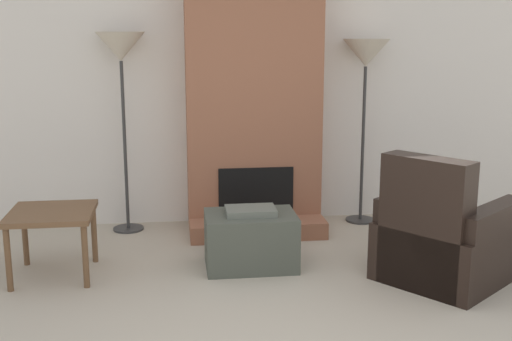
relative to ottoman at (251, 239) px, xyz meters
name	(u,v)px	position (x,y,z in m)	size (l,w,h in m)	color
wall_back	(250,85)	(0.15, 1.33, 1.08)	(7.56, 0.06, 2.60)	silver
fireplace	(253,93)	(0.15, 1.07, 1.03)	(1.21, 0.75, 2.60)	#935B42
ottoman	(251,239)	(0.00, 0.00, 0.00)	(0.69, 0.48, 0.47)	#474C42
armchair	(444,241)	(1.37, -0.44, 0.07)	(1.21, 1.19, 0.96)	black
side_table	(52,220)	(-1.48, 0.00, 0.21)	(0.61, 0.61, 0.50)	brown
floor_lamp_left	(121,55)	(-1.01, 1.09, 1.38)	(0.43, 0.43, 1.79)	#333333
floor_lamp_right	(366,60)	(1.20, 1.09, 1.32)	(0.43, 0.43, 1.73)	#333333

